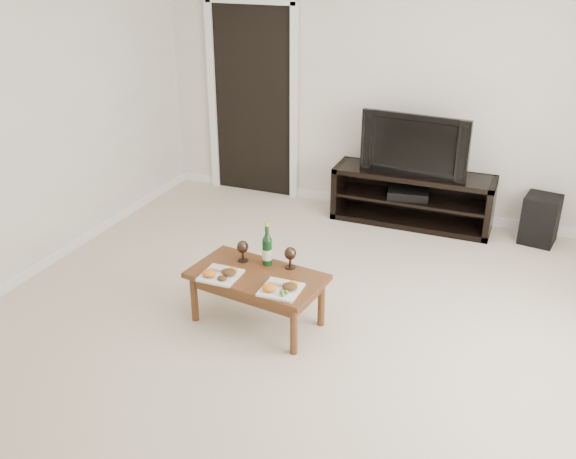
# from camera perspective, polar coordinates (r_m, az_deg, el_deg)

# --- Properties ---
(floor) EXTENTS (5.50, 5.50, 0.00)m
(floor) POSITION_cam_1_polar(r_m,az_deg,el_deg) (4.69, 0.36, -10.49)
(floor) COLOR beige
(floor) RESTS_ON ground
(back_wall) EXTENTS (5.00, 0.04, 2.60)m
(back_wall) POSITION_cam_1_polar(r_m,az_deg,el_deg) (6.63, 9.48, 12.26)
(back_wall) COLOR silver
(back_wall) RESTS_ON ground
(doorway) EXTENTS (0.90, 0.02, 2.05)m
(doorway) POSITION_cam_1_polar(r_m,az_deg,el_deg) (7.15, -3.13, 11.20)
(doorway) COLOR black
(doorway) RESTS_ON ground
(media_console) EXTENTS (1.59, 0.45, 0.55)m
(media_console) POSITION_cam_1_polar(r_m,az_deg,el_deg) (6.61, 10.97, 2.78)
(media_console) COLOR black
(media_console) RESTS_ON ground
(television) EXTENTS (1.07, 0.22, 0.61)m
(television) POSITION_cam_1_polar(r_m,az_deg,el_deg) (6.42, 11.39, 7.58)
(television) COLOR black
(television) RESTS_ON media_console
(av_receiver) EXTENTS (0.44, 0.36, 0.08)m
(av_receiver) POSITION_cam_1_polar(r_m,az_deg,el_deg) (6.59, 10.65, 3.20)
(av_receiver) COLOR black
(av_receiver) RESTS_ON media_console
(subwoofer) EXTENTS (0.36, 0.36, 0.47)m
(subwoofer) POSITION_cam_1_polar(r_m,az_deg,el_deg) (6.56, 21.51, 0.84)
(subwoofer) COLOR black
(subwoofer) RESTS_ON ground
(coffee_table) EXTENTS (1.06, 0.67, 0.42)m
(coffee_table) POSITION_cam_1_polar(r_m,az_deg,el_deg) (4.86, -2.74, -6.14)
(coffee_table) COLOR brown
(coffee_table) RESTS_ON ground
(plate_left) EXTENTS (0.27, 0.27, 0.07)m
(plate_left) POSITION_cam_1_polar(r_m,az_deg,el_deg) (4.73, -6.03, -3.81)
(plate_left) COLOR white
(plate_left) RESTS_ON coffee_table
(plate_right) EXTENTS (0.27, 0.27, 0.07)m
(plate_right) POSITION_cam_1_polar(r_m,az_deg,el_deg) (4.52, -0.64, -5.10)
(plate_right) COLOR white
(plate_right) RESTS_ON coffee_table
(wine_bottle) EXTENTS (0.07, 0.07, 0.35)m
(wine_bottle) POSITION_cam_1_polar(r_m,az_deg,el_deg) (4.81, -1.87, -1.25)
(wine_bottle) COLOR #0D3313
(wine_bottle) RESTS_ON coffee_table
(goblet_left) EXTENTS (0.09, 0.09, 0.17)m
(goblet_left) POSITION_cam_1_polar(r_m,az_deg,el_deg) (4.91, -4.04, -1.92)
(goblet_left) COLOR #36261D
(goblet_left) RESTS_ON coffee_table
(goblet_right) EXTENTS (0.09, 0.09, 0.17)m
(goblet_right) POSITION_cam_1_polar(r_m,az_deg,el_deg) (4.80, 0.20, -2.52)
(goblet_right) COLOR #36261D
(goblet_right) RESTS_ON coffee_table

